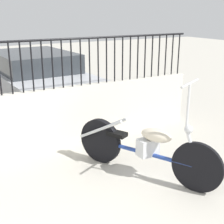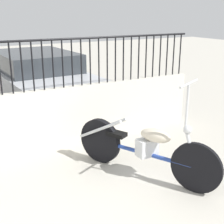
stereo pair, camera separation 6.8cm
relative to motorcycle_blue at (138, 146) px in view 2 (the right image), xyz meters
name	(u,v)px [view 2 (the right image)]	position (x,y,z in m)	size (l,w,h in m)	color
motorcycle_blue	(138,146)	(0.00, 0.00, 0.00)	(1.07, 2.00, 1.42)	black
car_silver	(34,77)	(-0.26, 4.23, 0.25)	(2.02, 4.63, 1.29)	black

